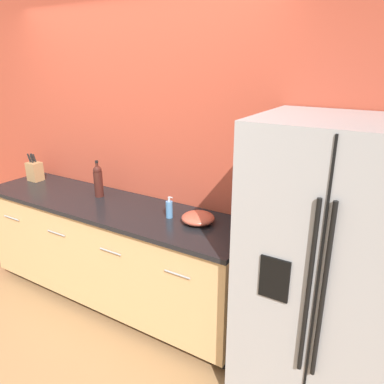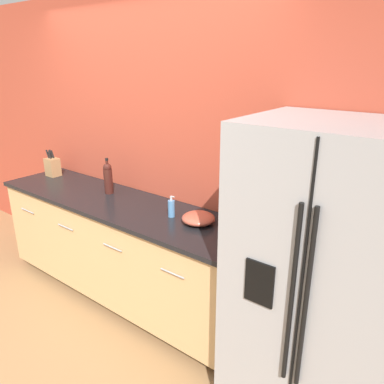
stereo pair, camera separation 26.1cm
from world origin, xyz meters
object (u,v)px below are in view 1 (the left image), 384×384
soap_dispenser (169,209)px  knife_block (35,171)px  refrigerator (331,272)px  mixing_bowl (198,218)px  wine_bottle (98,180)px

soap_dispenser → knife_block: bearing=177.7°
refrigerator → soap_dispenser: 1.21m
soap_dispenser → mixing_bowl: size_ratio=0.70×
refrigerator → mixing_bowl: refrigerator is taller
knife_block → soap_dispenser: size_ratio=1.60×
wine_bottle → mixing_bowl: bearing=-2.2°
mixing_bowl → wine_bottle: bearing=177.8°
wine_bottle → soap_dispenser: size_ratio=1.89×
refrigerator → soap_dispenser: bearing=175.9°
refrigerator → soap_dispenser: refrigerator is taller
mixing_bowl → soap_dispenser: bearing=-174.6°
knife_block → soap_dispenser: knife_block is taller
soap_dispenser → mixing_bowl: (0.24, 0.02, -0.03)m
refrigerator → knife_block: size_ratio=6.57×
knife_block → wine_bottle: 0.86m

